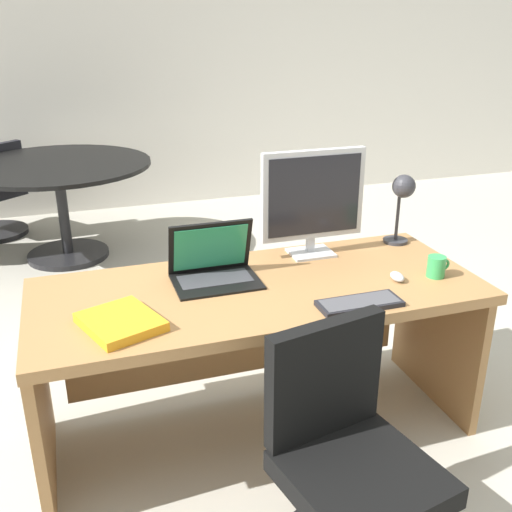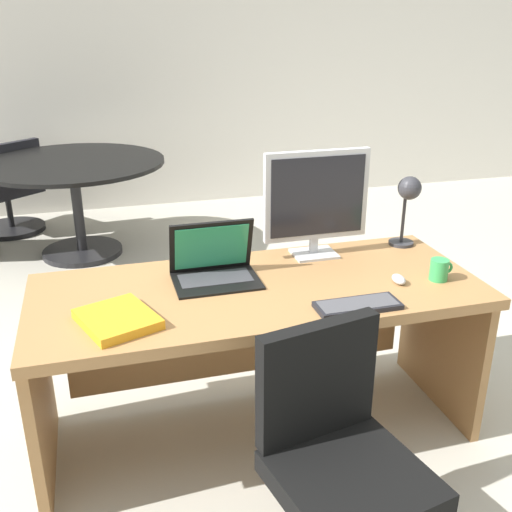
{
  "view_description": "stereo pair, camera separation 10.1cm",
  "coord_description": "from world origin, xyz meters",
  "px_view_note": "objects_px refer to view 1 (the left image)",
  "views": [
    {
      "loc": [
        -0.7,
        -2.11,
        1.76
      ],
      "look_at": [
        0.0,
        0.04,
        0.84
      ],
      "focal_mm": 41.64,
      "sensor_mm": 36.0,
      "label": 1
    },
    {
      "loc": [
        -0.61,
        -2.14,
        1.76
      ],
      "look_at": [
        0.0,
        0.04,
        0.84
      ],
      "focal_mm": 41.64,
      "sensor_mm": 36.0,
      "label": 2
    }
  ],
  "objects_px": {
    "desk": "(256,321)",
    "laptop": "(213,262)",
    "mouse": "(397,277)",
    "office_chair": "(349,478)",
    "book": "(121,322)",
    "keyboard": "(360,303)",
    "monitor": "(313,198)",
    "desk_lamp": "(402,195)",
    "meeting_table": "(60,186)",
    "coffee_mug": "(437,266)"
  },
  "relations": [
    {
      "from": "desk",
      "to": "laptop",
      "type": "distance_m",
      "value": 0.32
    },
    {
      "from": "mouse",
      "to": "desk_lamp",
      "type": "distance_m",
      "value": 0.5
    },
    {
      "from": "desk",
      "to": "coffee_mug",
      "type": "distance_m",
      "value": 0.81
    },
    {
      "from": "book",
      "to": "office_chair",
      "type": "height_order",
      "value": "office_chair"
    },
    {
      "from": "mouse",
      "to": "desk_lamp",
      "type": "relative_size",
      "value": 0.24
    },
    {
      "from": "mouse",
      "to": "coffee_mug",
      "type": "xyz_separation_m",
      "value": [
        0.18,
        -0.01,
        0.03
      ]
    },
    {
      "from": "desk_lamp",
      "to": "mouse",
      "type": "bearing_deg",
      "value": -121.2
    },
    {
      "from": "desk",
      "to": "coffee_mug",
      "type": "bearing_deg",
      "value": -13.84
    },
    {
      "from": "keyboard",
      "to": "monitor",
      "type": "bearing_deg",
      "value": 86.5
    },
    {
      "from": "laptop",
      "to": "monitor",
      "type": "bearing_deg",
      "value": 13.83
    },
    {
      "from": "coffee_mug",
      "to": "office_chair",
      "type": "xyz_separation_m",
      "value": [
        -0.68,
        -0.59,
        -0.44
      ]
    },
    {
      "from": "monitor",
      "to": "book",
      "type": "bearing_deg",
      "value": -154.86
    },
    {
      "from": "monitor",
      "to": "laptop",
      "type": "height_order",
      "value": "monitor"
    },
    {
      "from": "desk",
      "to": "meeting_table",
      "type": "height_order",
      "value": "meeting_table"
    },
    {
      "from": "keyboard",
      "to": "office_chair",
      "type": "distance_m",
      "value": 0.64
    },
    {
      "from": "desk",
      "to": "laptop",
      "type": "relative_size",
      "value": 5.2
    },
    {
      "from": "office_chair",
      "to": "meeting_table",
      "type": "relative_size",
      "value": 0.61
    },
    {
      "from": "mouse",
      "to": "meeting_table",
      "type": "xyz_separation_m",
      "value": [
        -1.33,
        2.6,
        -0.17
      ]
    },
    {
      "from": "monitor",
      "to": "keyboard",
      "type": "bearing_deg",
      "value": -93.5
    },
    {
      "from": "laptop",
      "to": "keyboard",
      "type": "height_order",
      "value": "laptop"
    },
    {
      "from": "desk_lamp",
      "to": "keyboard",
      "type": "bearing_deg",
      "value": -132.01
    },
    {
      "from": "keyboard",
      "to": "office_chair",
      "type": "xyz_separation_m",
      "value": [
        -0.24,
        -0.44,
        -0.4
      ]
    },
    {
      "from": "office_chair",
      "to": "meeting_table",
      "type": "height_order",
      "value": "office_chair"
    },
    {
      "from": "keyboard",
      "to": "desk_lamp",
      "type": "height_order",
      "value": "desk_lamp"
    },
    {
      "from": "keyboard",
      "to": "coffee_mug",
      "type": "distance_m",
      "value": 0.47
    },
    {
      "from": "office_chair",
      "to": "coffee_mug",
      "type": "bearing_deg",
      "value": 41.06
    },
    {
      "from": "desk",
      "to": "book",
      "type": "distance_m",
      "value": 0.65
    },
    {
      "from": "mouse",
      "to": "book",
      "type": "distance_m",
      "value": 1.15
    },
    {
      "from": "book",
      "to": "office_chair",
      "type": "bearing_deg",
      "value": -40.7
    },
    {
      "from": "laptop",
      "to": "desk_lamp",
      "type": "xyz_separation_m",
      "value": [
        0.96,
        0.12,
        0.17
      ]
    },
    {
      "from": "meeting_table",
      "to": "desk",
      "type": "bearing_deg",
      "value": -72.72
    },
    {
      "from": "mouse",
      "to": "office_chair",
      "type": "xyz_separation_m",
      "value": [
        -0.5,
        -0.6,
        -0.41
      ]
    },
    {
      "from": "desk",
      "to": "desk_lamp",
      "type": "height_order",
      "value": "desk_lamp"
    },
    {
      "from": "desk",
      "to": "book",
      "type": "height_order",
      "value": "book"
    },
    {
      "from": "book",
      "to": "keyboard",
      "type": "bearing_deg",
      "value": -7.7
    },
    {
      "from": "desk",
      "to": "office_chair",
      "type": "relative_size",
      "value": 2.2
    },
    {
      "from": "desk",
      "to": "meeting_table",
      "type": "relative_size",
      "value": 1.35
    },
    {
      "from": "monitor",
      "to": "office_chair",
      "type": "relative_size",
      "value": 0.58
    },
    {
      "from": "monitor",
      "to": "desk_lamp",
      "type": "height_order",
      "value": "monitor"
    },
    {
      "from": "desk_lamp",
      "to": "meeting_table",
      "type": "distance_m",
      "value": 2.74
    },
    {
      "from": "coffee_mug",
      "to": "desk_lamp",
      "type": "bearing_deg",
      "value": 82.47
    },
    {
      "from": "mouse",
      "to": "keyboard",
      "type": "bearing_deg",
      "value": -147.99
    },
    {
      "from": "monitor",
      "to": "coffee_mug",
      "type": "bearing_deg",
      "value": -44.89
    },
    {
      "from": "laptop",
      "to": "mouse",
      "type": "height_order",
      "value": "laptop"
    },
    {
      "from": "mouse",
      "to": "desk_lamp",
      "type": "xyz_separation_m",
      "value": [
        0.23,
        0.38,
        0.23
      ]
    },
    {
      "from": "monitor",
      "to": "meeting_table",
      "type": "relative_size",
      "value": 0.36
    },
    {
      "from": "monitor",
      "to": "meeting_table",
      "type": "bearing_deg",
      "value": 116.47
    },
    {
      "from": "monitor",
      "to": "mouse",
      "type": "xyz_separation_m",
      "value": [
        0.23,
        -0.39,
        -0.25
      ]
    },
    {
      "from": "keyboard",
      "to": "book",
      "type": "distance_m",
      "value": 0.9
    },
    {
      "from": "meeting_table",
      "to": "keyboard",
      "type": "bearing_deg",
      "value": -68.9
    }
  ]
}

